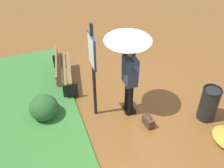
{
  "coord_description": "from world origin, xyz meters",
  "views": [
    {
      "loc": [
        -4.24,
        2.12,
        4.67
      ],
      "look_at": [
        0.11,
        0.58,
        0.85
      ],
      "focal_mm": 45.04,
      "sensor_mm": 36.0,
      "label": 1
    }
  ],
  "objects_px": {
    "info_sign_post": "(93,62)",
    "park_bench": "(63,70)",
    "trash_bin": "(209,104)",
    "person_with_umbrella": "(129,54)",
    "handbag": "(148,121)"
  },
  "relations": [
    {
      "from": "person_with_umbrella",
      "to": "trash_bin",
      "type": "xyz_separation_m",
      "value": [
        -0.84,
        -1.6,
        -1.13
      ]
    },
    {
      "from": "person_with_umbrella",
      "to": "handbag",
      "type": "bearing_deg",
      "value": -157.49
    },
    {
      "from": "info_sign_post",
      "to": "handbag",
      "type": "xyz_separation_m",
      "value": [
        -0.74,
        -0.99,
        -1.32
      ]
    },
    {
      "from": "info_sign_post",
      "to": "park_bench",
      "type": "height_order",
      "value": "info_sign_post"
    },
    {
      "from": "handbag",
      "to": "trash_bin",
      "type": "xyz_separation_m",
      "value": [
        -0.22,
        -1.34,
        0.29
      ]
    },
    {
      "from": "person_with_umbrella",
      "to": "info_sign_post",
      "type": "xyz_separation_m",
      "value": [
        0.11,
        0.73,
        -0.11
      ]
    },
    {
      "from": "info_sign_post",
      "to": "trash_bin",
      "type": "relative_size",
      "value": 2.76
    },
    {
      "from": "info_sign_post",
      "to": "park_bench",
      "type": "xyz_separation_m",
      "value": [
        1.35,
        0.44,
        -1.04
      ]
    },
    {
      "from": "person_with_umbrella",
      "to": "park_bench",
      "type": "relative_size",
      "value": 1.45
    },
    {
      "from": "info_sign_post",
      "to": "trash_bin",
      "type": "xyz_separation_m",
      "value": [
        -0.96,
        -2.32,
        -1.03
      ]
    },
    {
      "from": "park_bench",
      "to": "handbag",
      "type": "bearing_deg",
      "value": -145.74
    },
    {
      "from": "person_with_umbrella",
      "to": "trash_bin",
      "type": "relative_size",
      "value": 2.45
    },
    {
      "from": "park_bench",
      "to": "info_sign_post",
      "type": "bearing_deg",
      "value": -161.94
    },
    {
      "from": "trash_bin",
      "to": "info_sign_post",
      "type": "bearing_deg",
      "value": 67.63
    },
    {
      "from": "info_sign_post",
      "to": "trash_bin",
      "type": "height_order",
      "value": "info_sign_post"
    }
  ]
}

